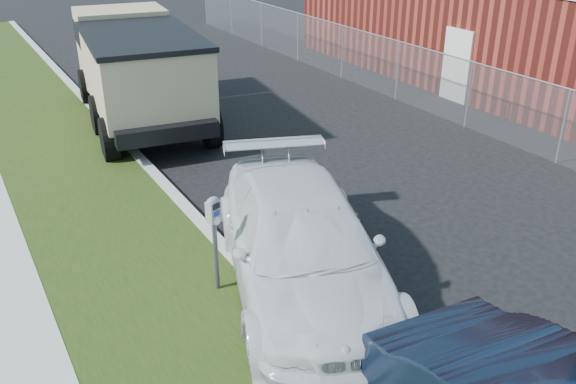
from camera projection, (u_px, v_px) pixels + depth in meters
ground at (382, 246)px, 11.05m from camera, size 120.00×120.00×0.00m
streetside at (40, 275)px, 10.07m from camera, size 6.12×50.00×0.15m
chainlink_fence at (399, 59)px, 18.68m from camera, size 0.06×30.06×30.00m
brick_building at (514, 10)px, 21.80m from camera, size 9.20×14.20×4.17m
parking_meter at (214, 223)px, 9.12m from camera, size 0.25×0.21×1.57m
white_wagon at (300, 242)px, 9.56m from camera, size 4.01×6.05×1.63m
dump_truck at (136, 65)px, 16.78m from camera, size 3.58×7.35×2.77m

